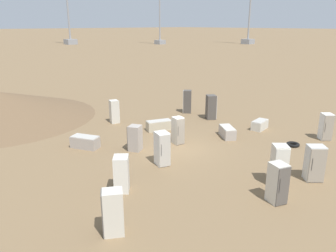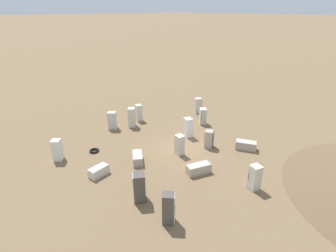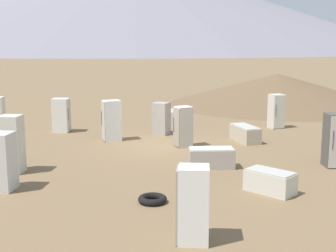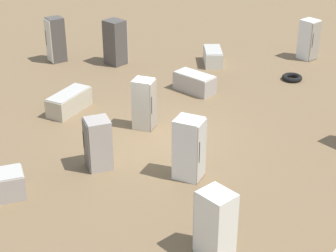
{
  "view_description": "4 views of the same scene",
  "coord_description": "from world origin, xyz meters",
  "views": [
    {
      "loc": [
        -13.11,
        12.96,
        7.14
      ],
      "look_at": [
        0.66,
        0.18,
        1.25
      ],
      "focal_mm": 35.0,
      "sensor_mm": 36.0,
      "label": 1
    },
    {
      "loc": [
        13.25,
        -13.88,
        10.84
      ],
      "look_at": [
        -1.04,
        -0.33,
        1.93
      ],
      "focal_mm": 28.0,
      "sensor_mm": 36.0,
      "label": 2
    },
    {
      "loc": [
        -11.74,
        -15.24,
        4.34
      ],
      "look_at": [
        0.06,
        -0.09,
        0.86
      ],
      "focal_mm": 50.0,
      "sensor_mm": 36.0,
      "label": 3
    },
    {
      "loc": [
        -2.36,
        15.72,
        8.37
      ],
      "look_at": [
        -0.45,
        0.89,
        0.82
      ],
      "focal_mm": 60.0,
      "sensor_mm": 36.0,
      "label": 4
    }
  ],
  "objects": [
    {
      "name": "scrap_tire",
      "position": [
        -4.58,
        -5.36,
        0.09
      ],
      "size": [
        0.79,
        0.79,
        0.19
      ],
      "color": "black",
      "rests_on": "ground_plane"
    },
    {
      "name": "discarded_fridge_6",
      "position": [
        3.31,
        -1.43,
        0.35
      ],
      "size": [
        1.28,
        1.89,
        0.7
      ],
      "rotation": [
        0.0,
        0.0,
        5.92
      ],
      "color": "#B2A88E",
      "rests_on": "ground_plane"
    },
    {
      "name": "ground_plane",
      "position": [
        0.0,
        0.0,
        0.0
      ],
      "size": [
        1000.0,
        1000.0,
        0.0
      ],
      "primitive_type": "plane",
      "color": "brown"
    },
    {
      "name": "discarded_fridge_7",
      "position": [
        -1.21,
        2.34,
        0.9
      ],
      "size": [
        0.92,
        0.83,
        1.79
      ],
      "rotation": [
        0.0,
        0.0,
        1.27
      ],
      "color": "white",
      "rests_on": "ground_plane"
    },
    {
      "name": "discarded_fridge_8",
      "position": [
        -0.85,
        -3.72,
        0.35
      ],
      "size": [
        1.69,
        1.48,
        0.7
      ],
      "rotation": [
        0.0,
        0.0,
        0.97
      ],
      "color": "#A89E93",
      "rests_on": "ground_plane"
    },
    {
      "name": "discarded_fridge_9",
      "position": [
        2.7,
        -6.28,
        0.94
      ],
      "size": [
        1.04,
        1.03,
        1.88
      ],
      "rotation": [
        0.0,
        0.0,
        2.53
      ],
      "color": "#4C4742",
      "rests_on": "ground_plane"
    },
    {
      "name": "discarded_fridge_10",
      "position": [
        -1.37,
        -6.76,
        0.33
      ],
      "size": [
        0.92,
        1.5,
        0.65
      ],
      "rotation": [
        0.0,
        0.0,
        0.15
      ],
      "color": "beige",
      "rests_on": "ground_plane"
    },
    {
      "name": "discarded_fridge_2",
      "position": [
        5.26,
        -6.25,
        0.95
      ],
      "size": [
        0.89,
        0.89,
        1.9
      ],
      "rotation": [
        0.0,
        0.0,
        5.44
      ],
      "color": "#4C4742",
      "rests_on": "ground_plane"
    },
    {
      "name": "discarded_fridge_14",
      "position": [
        -5.39,
        -7.96,
        0.85
      ],
      "size": [
        0.94,
        0.94,
        1.71
      ],
      "rotation": [
        0.0,
        0.0,
        0.84
      ],
      "color": "white",
      "rests_on": "ground_plane"
    },
    {
      "name": "discarded_fridge_13",
      "position": [
        0.52,
        -0.53,
        0.84
      ],
      "size": [
        0.76,
        0.69,
        1.68
      ],
      "rotation": [
        0.0,
        0.0,
        1.36
      ],
      "color": "beige",
      "rests_on": "ground_plane"
    },
    {
      "name": "discarded_fridge_12",
      "position": [
        1.4,
        2.13,
        0.75
      ],
      "size": [
        0.93,
        0.92,
        1.51
      ],
      "rotation": [
        0.0,
        0.0,
        5.2
      ],
      "color": "#A89E93",
      "rests_on": "ground_plane"
    },
    {
      "name": "discarded_fridge_15",
      "position": [
        -2.1,
        5.54,
        0.82
      ],
      "size": [
        1.0,
        0.98,
        1.64
      ],
      "rotation": [
        0.0,
        0.0,
        4.0
      ],
      "color": "silver",
      "rests_on": "ground_plane"
    }
  ]
}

